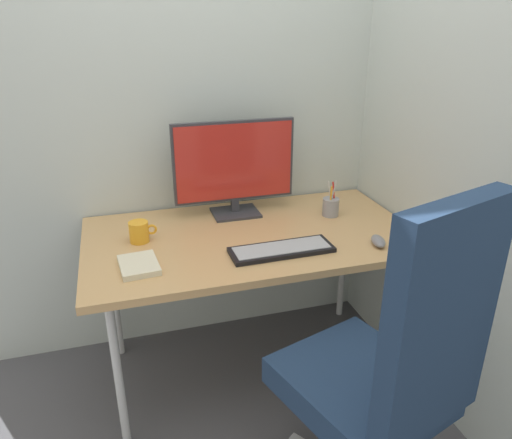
# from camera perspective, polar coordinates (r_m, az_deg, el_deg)

# --- Properties ---
(ground_plane) EXTENTS (8.00, 8.00, 0.00)m
(ground_plane) POSITION_cam_1_polar(r_m,az_deg,el_deg) (2.53, -0.47, -16.86)
(ground_plane) COLOR #4C4C51
(wall_back) EXTENTS (2.71, 0.04, 2.80)m
(wall_back) POSITION_cam_1_polar(r_m,az_deg,el_deg) (2.37, -3.63, 17.60)
(wall_back) COLOR #B7C1BC
(wall_back) RESTS_ON ground_plane
(wall_side_right) EXTENTS (0.04, 2.07, 2.80)m
(wall_side_right) POSITION_cam_1_polar(r_m,az_deg,el_deg) (2.13, 21.40, 15.55)
(wall_side_right) COLOR #B7C1BC
(wall_side_right) RESTS_ON ground_plane
(desk) EXTENTS (1.44, 0.80, 0.73)m
(desk) POSITION_cam_1_polar(r_m,az_deg,el_deg) (2.16, -0.53, -2.77)
(desk) COLOR tan
(desk) RESTS_ON ground_plane
(office_chair) EXTENTS (0.58, 0.64, 1.21)m
(office_chair) POSITION_cam_1_polar(r_m,az_deg,el_deg) (1.60, 15.36, -16.45)
(office_chair) COLOR black
(office_chair) RESTS_ON ground_plane
(monitor) EXTENTS (0.57, 0.18, 0.45)m
(monitor) POSITION_cam_1_polar(r_m,az_deg,el_deg) (2.28, -2.57, 6.37)
(monitor) COLOR #333338
(monitor) RESTS_ON desk
(keyboard) EXTENTS (0.42, 0.15, 0.02)m
(keyboard) POSITION_cam_1_polar(r_m,az_deg,el_deg) (1.97, 3.01, -3.55)
(keyboard) COLOR black
(keyboard) RESTS_ON desk
(mouse) EXTENTS (0.08, 0.12, 0.03)m
(mouse) POSITION_cam_1_polar(r_m,az_deg,el_deg) (2.09, 14.15, -2.46)
(mouse) COLOR slate
(mouse) RESTS_ON desk
(pen_holder) EXTENTS (0.08, 0.08, 0.17)m
(pen_holder) POSITION_cam_1_polar(r_m,az_deg,el_deg) (2.34, 8.76, 1.52)
(pen_holder) COLOR gray
(pen_holder) RESTS_ON desk
(notebook) EXTENTS (0.16, 0.20, 0.02)m
(notebook) POSITION_cam_1_polar(r_m,az_deg,el_deg) (1.90, -13.58, -5.22)
(notebook) COLOR beige
(notebook) RESTS_ON desk
(coffee_mug) EXTENTS (0.12, 0.08, 0.09)m
(coffee_mug) POSITION_cam_1_polar(r_m,az_deg,el_deg) (2.10, -13.52, -1.41)
(coffee_mug) COLOR orange
(coffee_mug) RESTS_ON desk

